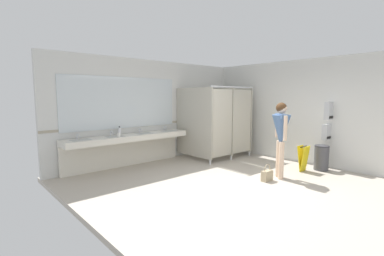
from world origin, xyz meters
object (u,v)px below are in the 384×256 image
object	(u,v)px
person_standing	(281,131)
wet_floor_sign	(303,158)
paper_towel_dispenser_lower	(327,132)
paper_towel_dispenser_upper	(330,111)
handbag	(267,175)
soap_dispenser	(120,131)
paper_cup	(119,135)
trash_bin	(321,158)

from	to	relation	value
person_standing	wet_floor_sign	size ratio (longest dim) A/B	2.70
paper_towel_dispenser_lower	paper_towel_dispenser_upper	bearing A→B (deg)	-90.00
person_standing	handbag	bearing A→B (deg)	171.74
handbag	soap_dispenser	world-z (taller)	soap_dispenser
paper_towel_dispenser_upper	wet_floor_sign	bearing A→B (deg)	162.66
person_standing	paper_cup	world-z (taller)	person_standing
paper_cup	wet_floor_sign	xyz separation A→B (m)	(3.33, -2.95, -0.57)
handbag	paper_cup	bearing A→B (deg)	125.75
trash_bin	wet_floor_sign	world-z (taller)	wet_floor_sign
paper_towel_dispenser_upper	trash_bin	size ratio (longest dim) A/B	0.72
trash_bin	person_standing	world-z (taller)	person_standing
paper_towel_dispenser_upper	paper_towel_dispenser_lower	xyz separation A→B (m)	(0.00, 0.03, -0.53)
paper_towel_dispenser_upper	handbag	distance (m)	2.50
person_standing	soap_dispenser	distance (m)	3.89
paper_cup	paper_towel_dispenser_lower	bearing A→B (deg)	-37.61
paper_towel_dispenser_lower	paper_cup	world-z (taller)	paper_towel_dispenser_lower
person_standing	paper_towel_dispenser_upper	bearing A→B (deg)	-10.86
paper_towel_dispenser_upper	paper_towel_dispenser_lower	world-z (taller)	paper_towel_dispenser_upper
person_standing	handbag	world-z (taller)	person_standing
handbag	paper_cup	distance (m)	3.54
trash_bin	paper_cup	distance (m)	4.99
person_standing	soap_dispenser	bearing A→B (deg)	125.14
paper_towel_dispenser_lower	handbag	xyz separation A→B (m)	(-2.09, 0.36, -0.80)
paper_towel_dispenser_lower	handbag	distance (m)	2.26
paper_towel_dispenser_lower	person_standing	size ratio (longest dim) A/B	0.24
handbag	soap_dispenser	distance (m)	3.71
paper_cup	paper_towel_dispenser_upper	bearing A→B (deg)	-37.83
person_standing	wet_floor_sign	distance (m)	1.18
handbag	soap_dispenser	size ratio (longest dim) A/B	1.68
soap_dispenser	paper_cup	xyz separation A→B (m)	(-0.18, -0.31, -0.05)
paper_towel_dispenser_upper	person_standing	xyz separation A→B (m)	(-1.69, 0.32, -0.39)
paper_towel_dispenser_upper	handbag	bearing A→B (deg)	169.63
person_standing	soap_dispenser	size ratio (longest dim) A/B	7.66
paper_towel_dispenser_upper	soap_dispenser	size ratio (longest dim) A/B	2.01
paper_towel_dispenser_upper	wet_floor_sign	distance (m)	1.39
handbag	soap_dispenser	bearing A→B (deg)	120.54
paper_towel_dispenser_lower	wet_floor_sign	distance (m)	1.00
paper_towel_dispenser_upper	wet_floor_sign	size ratio (longest dim) A/B	0.71
soap_dispenser	wet_floor_sign	distance (m)	4.58
paper_cup	wet_floor_sign	bearing A→B (deg)	-41.48
person_standing	paper_towel_dispenser_lower	bearing A→B (deg)	-10.03
paper_towel_dispenser_lower	handbag	size ratio (longest dim) A/B	1.07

